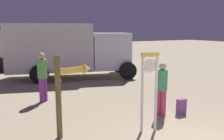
# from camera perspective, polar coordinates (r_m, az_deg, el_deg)

# --- Properties ---
(standing_clock) EXTENTS (0.45, 0.20, 2.04)m
(standing_clock) POSITION_cam_1_polar(r_m,az_deg,el_deg) (6.03, 8.90, -3.44)
(standing_clock) COLOR white
(standing_clock) RESTS_ON ground_plane
(arrow_sign) EXTENTS (1.00, 0.38, 2.01)m
(arrow_sign) POSITION_cam_1_polar(r_m,az_deg,el_deg) (5.88, -9.81, -3.10)
(arrow_sign) COLOR brown
(arrow_sign) RESTS_ON ground_plane
(person_near_clock) EXTENTS (0.31, 0.31, 1.62)m
(person_near_clock) POSITION_cam_1_polar(r_m,az_deg,el_deg) (7.33, 11.85, -3.79)
(person_near_clock) COLOR #CA3A69
(person_near_clock) RESTS_ON ground_plane
(backpack) EXTENTS (0.29, 0.20, 0.48)m
(backpack) POSITION_cam_1_polar(r_m,az_deg,el_deg) (7.76, 16.17, -8.39)
(backpack) COLOR #834895
(backpack) RESTS_ON ground_plane
(person_distant) EXTENTS (0.34, 0.34, 1.78)m
(person_distant) POSITION_cam_1_polar(r_m,az_deg,el_deg) (8.88, -16.26, -1.04)
(person_distant) COLOR purple
(person_distant) RESTS_ON ground_plane
(box_truck_near) EXTENTS (6.86, 3.97, 2.87)m
(box_truck_near) POSITION_cam_1_polar(r_m,az_deg,el_deg) (12.96, -10.65, 5.03)
(box_truck_near) COLOR #BDBCC0
(box_truck_near) RESTS_ON ground_plane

